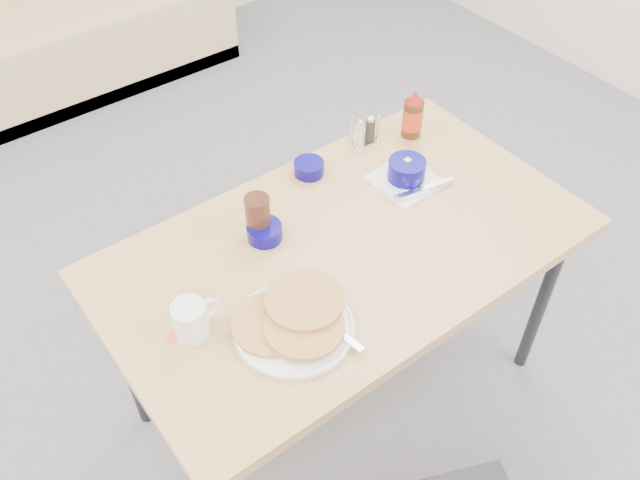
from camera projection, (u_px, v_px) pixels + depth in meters
ground at (384, 438)px, 2.35m from camera, size 6.00×6.00×0.00m
booth_bench at (51, 28)px, 3.65m from camera, size 1.90×0.56×1.22m
dining_table at (344, 259)px, 1.99m from camera, size 1.40×0.80×0.76m
pancake_plate at (294, 322)px, 1.72m from camera, size 0.31×0.32×0.06m
coffee_mug at (192, 319)px, 1.69m from camera, size 0.13×0.09×0.10m
grits_setting at (407, 173)px, 2.11m from camera, size 0.22×0.20×0.08m
creamer_bowl at (265, 232)px, 1.95m from camera, size 0.10×0.10×0.05m
butter_bowl at (309, 168)px, 2.15m from camera, size 0.10×0.10×0.04m
amber_tumbler at (258, 216)px, 1.93m from camera, size 0.08×0.08×0.14m
condiment_caddy at (365, 132)px, 2.25m from camera, size 0.10×0.07×0.11m
syrup_bottle at (413, 116)px, 2.25m from camera, size 0.07×0.07×0.18m
sugar_wrapper at (173, 335)px, 1.72m from camera, size 0.05×0.04×0.00m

